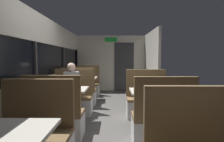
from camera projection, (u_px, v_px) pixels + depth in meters
name	position (u px, v px, depth m)	size (l,w,h in m)	color
ground_plane	(108.00, 127.00, 3.79)	(3.30, 9.20, 0.02)	#514F4C
carriage_window_panel_left	(35.00, 72.00, 3.72)	(0.09, 8.48, 2.30)	beige
carriage_end_bulkhead	(112.00, 64.00, 7.89)	(2.90, 0.11, 2.30)	beige
carriage_aisle_panel_right	(151.00, 64.00, 6.69)	(0.08, 2.40, 2.30)	beige
dining_table_near_window	(0.00, 142.00, 1.66)	(0.90, 0.70, 0.74)	#9E9EA3
bench_near_window_facing_entry	(34.00, 141.00, 2.38)	(0.95, 0.50, 1.10)	silver
dining_table_mid_window	(65.00, 93.00, 3.92)	(0.90, 0.70, 0.74)	#9E9EA3
bench_mid_window_facing_end	(55.00, 119.00, 3.25)	(0.95, 0.50, 1.10)	silver
bench_mid_window_facing_entry	(73.00, 101.00, 4.64)	(0.95, 0.50, 1.10)	silver
dining_table_far_window	(83.00, 80.00, 6.18)	(0.90, 0.70, 0.74)	#9E9EA3
bench_far_window_facing_end	(79.00, 94.00, 5.51)	(0.95, 0.50, 1.10)	silver
bench_far_window_facing_entry	(86.00, 87.00, 6.90)	(0.95, 0.50, 1.10)	silver
dining_table_rear_aisle	(153.00, 95.00, 3.71)	(0.90, 0.70, 0.74)	#9E9EA3
bench_rear_aisle_facing_end	(162.00, 123.00, 3.03)	(0.95, 0.50, 1.10)	silver
bench_rear_aisle_facing_entry	(147.00, 103.00, 4.43)	(0.95, 0.50, 1.10)	silver
seated_passenger	(72.00, 93.00, 4.56)	(0.47, 0.55, 1.26)	#26262D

